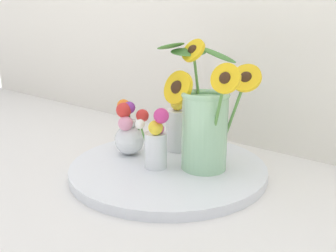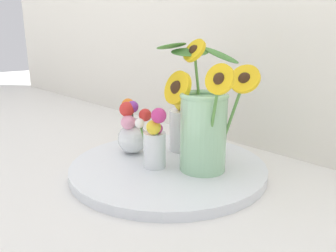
{
  "view_description": "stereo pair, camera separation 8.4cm",
  "coord_description": "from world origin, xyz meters",
  "px_view_note": "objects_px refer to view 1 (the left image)",
  "views": [
    {
      "loc": [
        0.56,
        -0.49,
        0.35
      ],
      "look_at": [
        0.03,
        0.12,
        0.12
      ],
      "focal_mm": 35.0,
      "sensor_mm": 36.0,
      "label": 1
    },
    {
      "loc": [
        0.62,
        -0.44,
        0.35
      ],
      "look_at": [
        0.03,
        0.12,
        0.12
      ],
      "focal_mm": 35.0,
      "sensor_mm": 36.0,
      "label": 2
    }
  ],
  "objects_px": {
    "vase_small_back": "(180,126)",
    "vase_bulb_right": "(129,131)",
    "serving_tray": "(168,167)",
    "vase_small_center": "(156,142)",
    "mason_jar_sunflowers": "(204,121)"
  },
  "relations": [
    {
      "from": "vase_small_center",
      "to": "vase_bulb_right",
      "type": "distance_m",
      "value": 0.13
    },
    {
      "from": "mason_jar_sunflowers",
      "to": "vase_bulb_right",
      "type": "xyz_separation_m",
      "value": [
        -0.21,
        -0.06,
        -0.05
      ]
    },
    {
      "from": "serving_tray",
      "to": "mason_jar_sunflowers",
      "type": "distance_m",
      "value": 0.16
    },
    {
      "from": "serving_tray",
      "to": "vase_bulb_right",
      "type": "height_order",
      "value": "vase_bulb_right"
    },
    {
      "from": "serving_tray",
      "to": "vase_small_center",
      "type": "xyz_separation_m",
      "value": [
        0.0,
        -0.05,
        0.08
      ]
    },
    {
      "from": "serving_tray",
      "to": "mason_jar_sunflowers",
      "type": "relative_size",
      "value": 1.58
    },
    {
      "from": "vase_bulb_right",
      "to": "vase_small_back",
      "type": "bearing_deg",
      "value": 56.92
    },
    {
      "from": "vase_small_back",
      "to": "vase_bulb_right",
      "type": "bearing_deg",
      "value": -123.08
    },
    {
      "from": "serving_tray",
      "to": "mason_jar_sunflowers",
      "type": "height_order",
      "value": "mason_jar_sunflowers"
    },
    {
      "from": "mason_jar_sunflowers",
      "to": "vase_small_center",
      "type": "relative_size",
      "value": 2.02
    },
    {
      "from": "serving_tray",
      "to": "vase_small_back",
      "type": "bearing_deg",
      "value": 113.75
    },
    {
      "from": "vase_bulb_right",
      "to": "vase_small_back",
      "type": "relative_size",
      "value": 0.95
    },
    {
      "from": "vase_small_center",
      "to": "vase_small_back",
      "type": "height_order",
      "value": "vase_small_center"
    },
    {
      "from": "serving_tray",
      "to": "vase_bulb_right",
      "type": "xyz_separation_m",
      "value": [
        -0.13,
        -0.02,
        0.08
      ]
    },
    {
      "from": "vase_small_center",
      "to": "vase_small_back",
      "type": "xyz_separation_m",
      "value": [
        -0.05,
        0.15,
        0.0
      ]
    }
  ]
}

